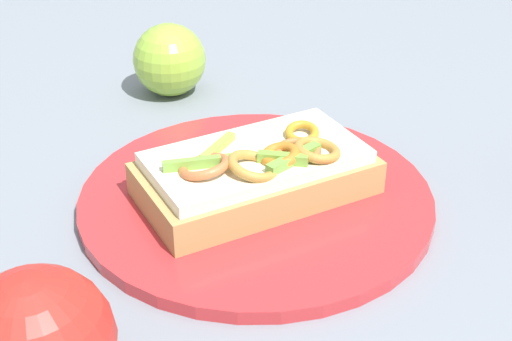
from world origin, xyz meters
name	(u,v)px	position (x,y,z in m)	size (l,w,h in m)	color
ground_plane	(256,204)	(0.00, 0.00, 0.00)	(2.00, 2.00, 0.00)	slate
plate	(256,198)	(0.00, 0.00, 0.01)	(0.27, 0.27, 0.01)	#B82C2F
sandwich	(257,172)	(0.00, 0.00, 0.03)	(0.20, 0.17, 0.05)	#AC884E
apple_2	(169,60)	(-0.10, 0.20, 0.04)	(0.07, 0.07, 0.07)	#8FBD3B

